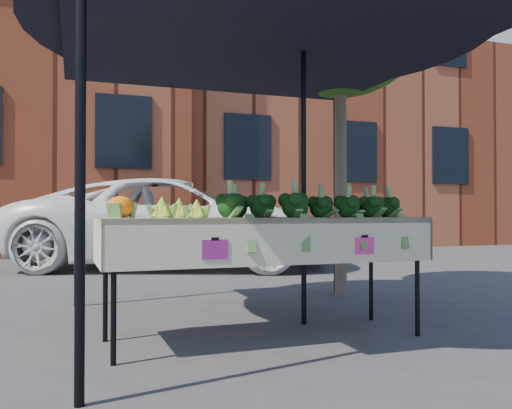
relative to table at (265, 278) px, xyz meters
name	(u,v)px	position (x,y,z in m)	size (l,w,h in m)	color
ground	(282,335)	(0.17, 0.08, -0.45)	(90.00, 90.00, 0.00)	#323235
table	(265,278)	(0.00, 0.00, 0.00)	(2.42, 0.85, 0.90)	beige
canopy	(261,161)	(0.13, 0.45, 0.92)	(3.16, 3.16, 2.74)	black
broccoli_heap	(307,201)	(0.36, 0.03, 0.57)	(1.53, 0.56, 0.25)	black
romanesco_cluster	(176,204)	(-0.67, -0.01, 0.54)	(0.42, 0.46, 0.19)	#A7BB2F
cauliflower_pair	(121,206)	(-1.04, 0.07, 0.53)	(0.22, 0.42, 0.17)	orange
vehicle	(177,109)	(0.33, 5.34, 2.29)	(2.52, 1.52, 5.47)	white
street_tree	(340,120)	(1.53, 1.67, 1.54)	(2.02, 2.02, 3.99)	#1E4C14
building_right	(336,117)	(7.17, 12.58, 3.80)	(12.00, 8.00, 8.50)	maroon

